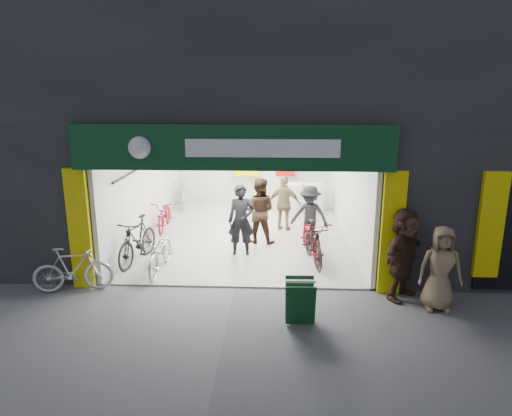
# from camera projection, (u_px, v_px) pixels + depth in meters

# --- Properties ---
(ground) EXTENTS (60.00, 60.00, 0.00)m
(ground) POSITION_uv_depth(u_px,v_px,m) (234.00, 288.00, 9.83)
(ground) COLOR #56565B
(ground) RESTS_ON ground
(building) EXTENTS (17.00, 10.27, 8.00)m
(building) POSITION_uv_depth(u_px,v_px,m) (278.00, 84.00, 13.54)
(building) COLOR #232326
(building) RESTS_ON ground
(bike_left_front) EXTENTS (0.67, 1.87, 0.98)m
(bike_left_front) POSITION_uv_depth(u_px,v_px,m) (161.00, 251.00, 10.64)
(bike_left_front) COLOR silver
(bike_left_front) RESTS_ON ground
(bike_left_midfront) EXTENTS (0.88, 1.99, 1.15)m
(bike_left_midfront) POSITION_uv_depth(u_px,v_px,m) (137.00, 241.00, 11.13)
(bike_left_midfront) COLOR black
(bike_left_midfront) RESTS_ON ground
(bike_left_midback) EXTENTS (0.73, 1.81, 0.93)m
(bike_left_midback) POSITION_uv_depth(u_px,v_px,m) (165.00, 215.00, 13.85)
(bike_left_midback) COLOR maroon
(bike_left_midback) RESTS_ON ground
(bike_left_back) EXTENTS (0.89, 1.97, 1.14)m
(bike_left_back) POSITION_uv_depth(u_px,v_px,m) (183.00, 192.00, 16.46)
(bike_left_back) COLOR #A3A3A8
(bike_left_back) RESTS_ON ground
(bike_right_front) EXTENTS (0.74, 1.80, 1.05)m
(bike_right_front) POSITION_uv_depth(u_px,v_px,m) (314.00, 244.00, 11.07)
(bike_right_front) COLOR black
(bike_right_front) RESTS_ON ground
(bike_right_mid) EXTENTS (0.98, 2.09, 1.06)m
(bike_right_mid) POSITION_uv_depth(u_px,v_px,m) (312.00, 238.00, 11.46)
(bike_right_mid) COLOR maroon
(bike_right_mid) RESTS_ON ground
(bike_right_back) EXTENTS (0.60, 1.82, 1.08)m
(bike_right_back) POSITION_uv_depth(u_px,v_px,m) (304.00, 201.00, 15.26)
(bike_right_back) COLOR #A2A2A6
(bike_right_back) RESTS_ON ground
(parked_bike) EXTENTS (1.70, 0.83, 0.98)m
(parked_bike) POSITION_uv_depth(u_px,v_px,m) (73.00, 269.00, 9.56)
(parked_bike) COLOR silver
(parked_bike) RESTS_ON ground
(customer_a) EXTENTS (0.69, 0.46, 1.86)m
(customer_a) POSITION_uv_depth(u_px,v_px,m) (241.00, 221.00, 11.55)
(customer_a) COLOR black
(customer_a) RESTS_ON ground
(customer_b) EXTENTS (1.00, 0.84, 1.85)m
(customer_b) POSITION_uv_depth(u_px,v_px,m) (259.00, 211.00, 12.50)
(customer_b) COLOR #332117
(customer_b) RESTS_ON ground
(customer_c) EXTENTS (1.21, 0.96, 1.64)m
(customer_c) POSITION_uv_depth(u_px,v_px,m) (310.00, 216.00, 12.44)
(customer_c) COLOR black
(customer_c) RESTS_ON ground
(customer_d) EXTENTS (1.06, 0.64, 1.69)m
(customer_d) POSITION_uv_depth(u_px,v_px,m) (284.00, 204.00, 13.62)
(customer_d) COLOR olive
(customer_d) RESTS_ON ground
(pedestrian_near) EXTENTS (0.86, 0.59, 1.68)m
(pedestrian_near) POSITION_uv_depth(u_px,v_px,m) (440.00, 268.00, 8.71)
(pedestrian_near) COLOR #7E6649
(pedestrian_near) RESTS_ON ground
(pedestrian_far) EXTENTS (1.59, 1.67, 1.89)m
(pedestrian_far) POSITION_uv_depth(u_px,v_px,m) (404.00, 254.00, 9.16)
(pedestrian_far) COLOR #39241A
(pedestrian_far) RESTS_ON ground
(sandwich_board) EXTENTS (0.56, 0.55, 0.82)m
(sandwich_board) POSITION_uv_depth(u_px,v_px,m) (300.00, 300.00, 8.24)
(sandwich_board) COLOR #0D3719
(sandwich_board) RESTS_ON ground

